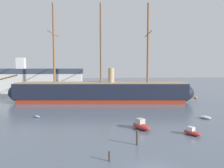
% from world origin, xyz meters
% --- Properties ---
extents(tall_ship, '(64.02, 15.72, 30.80)m').
position_xyz_m(tall_ship, '(-3.22, 47.04, 3.36)').
color(tall_ship, maroon).
rests_on(tall_ship, ground).
extents(motorboat_foreground_right, '(2.69, 3.41, 1.33)m').
position_xyz_m(motorboat_foreground_right, '(10.01, 12.02, 0.47)').
color(motorboat_foreground_right, '#B22D28').
rests_on(motorboat_foreground_right, ground).
extents(motorboat_near_centre, '(3.56, 4.83, 1.87)m').
position_xyz_m(motorboat_near_centre, '(2.44, 16.27, 0.66)').
color(motorboat_near_centre, '#B22D28').
rests_on(motorboat_near_centre, ground).
extents(dinghy_mid_left, '(1.87, 1.94, 0.44)m').
position_xyz_m(dinghy_mid_left, '(-18.57, 27.64, 0.22)').
color(dinghy_mid_left, '#7FB2D6').
rests_on(dinghy_mid_left, ground).
extents(dinghy_mid_right, '(2.44, 2.87, 0.63)m').
position_xyz_m(dinghy_mid_right, '(18.12, 22.70, 0.32)').
color(dinghy_mid_right, silver).
rests_on(dinghy_mid_right, ground).
extents(sailboat_far_left, '(1.95, 4.89, 6.20)m').
position_xyz_m(sailboat_far_left, '(-29.51, 55.37, 0.52)').
color(sailboat_far_left, '#236670').
rests_on(sailboat_far_left, ground).
extents(dinghy_far_right, '(2.19, 2.96, 0.64)m').
position_xyz_m(dinghy_far_right, '(31.05, 52.74, 0.32)').
color(dinghy_far_right, orange).
rests_on(dinghy_far_right, ground).
extents(dinghy_distant_centre, '(2.53, 1.41, 0.57)m').
position_xyz_m(dinghy_distant_centre, '(1.77, 64.68, 0.29)').
color(dinghy_distant_centre, '#236670').
rests_on(dinghy_distant_centre, ground).
extents(mooring_piling_nearest, '(0.24, 0.24, 1.21)m').
position_xyz_m(mooring_piling_nearest, '(-4.51, 3.27, 0.60)').
color(mooring_piling_nearest, '#423323').
rests_on(mooring_piling_nearest, ground).
extents(mooring_piling_left_pair, '(0.32, 0.32, 2.16)m').
position_xyz_m(mooring_piling_left_pair, '(-0.02, 8.30, 1.08)').
color(mooring_piling_left_pair, '#4C3D2D').
rests_on(mooring_piling_left_pair, ground).
extents(dockside_warehouse_left, '(53.75, 12.60, 14.94)m').
position_xyz_m(dockside_warehouse_left, '(-34.48, 71.78, 5.21)').
color(dockside_warehouse_left, '#565659').
rests_on(dockside_warehouse_left, ground).
extents(seagull_in_flight, '(0.67, 0.94, 0.13)m').
position_xyz_m(seagull_in_flight, '(10.46, 30.51, 16.14)').
color(seagull_in_flight, silver).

